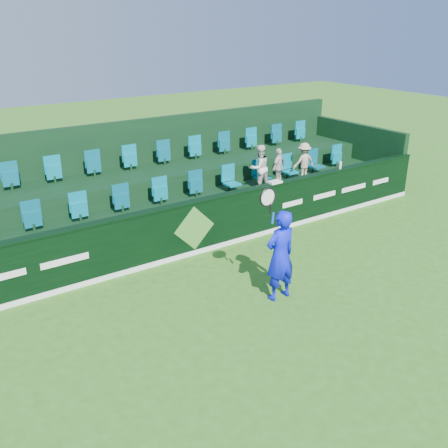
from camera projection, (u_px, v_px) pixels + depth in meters
ground at (305, 331)px, 9.14m from camera, size 60.00×60.00×0.00m
sponsor_hoarding at (192, 228)px, 11.95m from camera, size 16.00×0.25×1.35m
stand_tier_front at (170, 224)px, 12.89m from camera, size 16.00×2.00×0.80m
stand_tier_back at (138, 195)px, 14.25m from camera, size 16.00×1.80×1.30m
stand_rear at (130, 173)px, 14.38m from camera, size 16.00×4.10×2.60m
seat_row_front at (162, 194)px, 12.93m from camera, size 13.50×0.50×0.60m
seat_row_back at (131, 161)px, 14.12m from camera, size 13.50×0.50×0.60m
tennis_player at (280, 255)px, 9.89m from camera, size 1.01×0.46×2.50m
spectator_left at (259, 168)px, 14.02m from camera, size 0.65×0.52×1.29m
spectator_middle at (278, 167)px, 14.43m from camera, size 0.70×0.50×1.10m
spectator_right at (304, 162)px, 14.94m from camera, size 0.76×0.48×1.13m
towel at (275, 182)px, 13.01m from camera, size 0.35×0.23×0.05m
drinks_bottle at (340, 165)px, 14.24m from camera, size 0.07×0.07×0.21m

